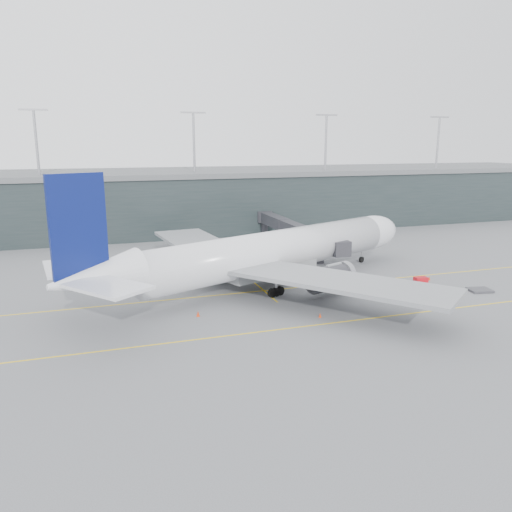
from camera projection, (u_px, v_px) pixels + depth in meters
name	position (u px, v px, depth m)	size (l,w,h in m)	color
ground	(226.00, 287.00, 78.87)	(320.00, 320.00, 0.00)	#58595D
taxiline_a	(233.00, 294.00, 75.16)	(160.00, 0.25, 0.02)	yellow
taxiline_b	(268.00, 331.00, 60.34)	(160.00, 0.25, 0.02)	yellow
taxiline_lead_main	(225.00, 257.00, 98.92)	(0.25, 60.00, 0.02)	yellow
terminal	(169.00, 200.00, 130.91)	(240.00, 36.00, 29.00)	#1E2829
main_aircraft	(272.00, 252.00, 78.79)	(64.53, 59.56, 18.91)	silver
jet_bridge	(292.00, 228.00, 105.63)	(3.68, 42.44, 5.98)	#2B2B31
gse_cart	(421.00, 281.00, 79.38)	(2.13, 1.47, 1.37)	red
baggage_dolly	(480.00, 290.00, 76.37)	(3.28, 2.63, 0.33)	#3A393F
uld_a	(185.00, 268.00, 86.84)	(2.46, 2.25, 1.82)	#353539
uld_b	(193.00, 264.00, 89.28)	(2.07, 1.68, 1.84)	#353539
uld_c	(218.00, 266.00, 88.85)	(1.80, 1.45, 1.60)	#353539
cone_nose	(429.00, 278.00, 82.50)	(0.41, 0.41, 0.66)	red
cone_wing_stbd	(320.00, 315.00, 64.92)	(0.39, 0.39, 0.61)	red
cone_wing_port	(254.00, 265.00, 91.62)	(0.43, 0.43, 0.68)	#CF610B
cone_tail	(198.00, 314.00, 65.27)	(0.47, 0.47, 0.75)	red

